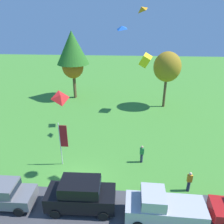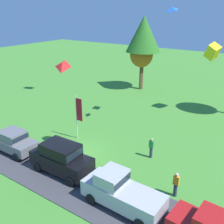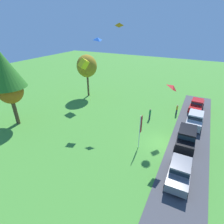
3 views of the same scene
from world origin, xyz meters
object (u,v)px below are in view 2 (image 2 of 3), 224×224
kite_diamond_over_trees (62,65)px  tree_lone_near (141,55)px  person_beside_suv (176,184)px  tree_left_of_center (144,34)px  kite_diamond_topmost (172,9)px  car_sedan_by_flagpole (13,140)px  car_pickup_mid_row (120,191)px  person_on_lawn (151,148)px  car_suv_far_end (61,157)px  flag_banner (78,112)px  kite_box_high_left (213,51)px

kite_diamond_over_trees → tree_lone_near: bearing=101.6°
person_beside_suv → tree_left_of_center: (-13.07, 19.81, 6.90)m
tree_left_of_center → kite_diamond_topmost: kite_diamond_topmost is taller
car_sedan_by_flagpole → car_pickup_mid_row: (10.74, -0.44, 0.07)m
person_on_lawn → tree_lone_near: 19.34m
tree_left_of_center → person_beside_suv: bearing=-56.6°
car_pickup_mid_row → person_beside_suv: 3.64m
car_sedan_by_flagpole → person_beside_suv: bearing=9.9°
car_suv_far_end → kite_diamond_over_trees: (-1.41, 2.14, 6.01)m
tree_left_of_center → car_pickup_mid_row: bearing=-64.7°
kite_diamond_topmost → kite_diamond_over_trees: size_ratio=1.05×
car_sedan_by_flagpole → flag_banner: bearing=58.1°
car_sedan_by_flagpole → kite_diamond_topmost: bearing=59.2°
person_beside_suv → tree_left_of_center: tree_left_of_center is taller
kite_diamond_over_trees → person_beside_suv: bearing=0.4°
tree_lone_near → car_sedan_by_flagpole: bearing=-90.1°
person_beside_suv → kite_box_high_left: size_ratio=1.18×
person_beside_suv → kite_box_high_left: 16.55m
flag_banner → kite_diamond_over_trees: (1.04, -2.59, 4.71)m
car_pickup_mid_row → tree_left_of_center: size_ratio=0.49×
person_beside_suv → flag_banner: (-10.14, 2.53, 1.72)m
flag_banner → kite_diamond_topmost: (4.63, 7.99, 8.44)m
tree_left_of_center → kite_diamond_over_trees: size_ratio=10.69×
car_sedan_by_flagpole → flag_banner: (2.99, 4.81, 1.56)m
person_on_lawn → tree_lone_near: bearing=121.1°
flag_banner → kite_diamond_over_trees: size_ratio=4.29×
car_suv_far_end → car_pickup_mid_row: (5.30, -0.53, -0.19)m
kite_diamond_topmost → kite_diamond_over_trees: (-3.59, -10.58, -3.73)m
car_sedan_by_flagpole → kite_box_high_left: 21.26m
tree_left_of_center → person_on_lawn: bearing=-59.5°
car_suv_far_end → person_beside_suv: car_suv_far_end is taller
kite_box_high_left → person_beside_suv: bearing=-80.4°
car_sedan_by_flagpole → kite_diamond_over_trees: bearing=28.9°
tree_left_of_center → kite_box_high_left: (10.52, -4.62, -0.86)m
tree_left_of_center → kite_diamond_over_trees: bearing=-78.7°
person_on_lawn → person_beside_suv: size_ratio=1.00×
car_sedan_by_flagpole → person_on_lawn: size_ratio=2.59×
kite_box_high_left → car_sedan_by_flagpole: bearing=-121.2°
person_on_lawn → flag_banner: (-6.81, -0.77, 1.72)m
car_sedan_by_flagpole → flag_banner: size_ratio=1.08×
car_pickup_mid_row → tree_lone_near: 24.95m
car_suv_far_end → kite_diamond_topmost: size_ratio=4.62×
tree_left_of_center → kite_diamond_topmost: bearing=-50.9°
kite_box_high_left → kite_diamond_topmost: bearing=-122.3°
person_beside_suv → tree_lone_near: (-13.11, 19.47, 4.11)m
car_sedan_by_flagpole → tree_lone_near: (0.03, 21.76, 3.94)m
person_on_lawn → kite_diamond_over_trees: 9.27m
car_pickup_mid_row → tree_lone_near: tree_lone_near is taller
car_sedan_by_flagpole → car_suv_far_end: car_suv_far_end is taller
car_pickup_mid_row → kite_diamond_over_trees: 9.52m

